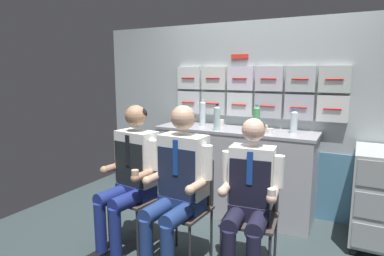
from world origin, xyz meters
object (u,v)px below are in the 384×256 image
object	(u,v)px
service_trolley	(377,195)
coffee_cup_white	(265,128)
water_bottle_clear	(203,113)
crew_member_left	(131,171)
crew_member_center	(178,179)
folding_chair_center	(188,197)
folding_chair_left	(144,186)
crew_member_right	(249,194)
folding_chair_right	(253,204)
snack_banana	(184,124)

from	to	relation	value
service_trolley	coffee_cup_white	size ratio (longest dim) A/B	12.83
service_trolley	water_bottle_clear	world-z (taller)	water_bottle_clear
service_trolley	crew_member_left	size ratio (longest dim) A/B	0.69
service_trolley	crew_member_center	xyz separation A→B (m)	(-1.44, -1.11, 0.26)
folding_chair_center	folding_chair_left	bearing A→B (deg)	173.77
water_bottle_clear	folding_chair_center	bearing A→B (deg)	-70.36
crew_member_center	folding_chair_center	bearing A→B (deg)	86.50
folding_chair_center	water_bottle_clear	xyz separation A→B (m)	(-0.39, 1.08, 0.58)
crew_member_right	coffee_cup_white	size ratio (longest dim) A/B	17.75
folding_chair_center	water_bottle_clear	world-z (taller)	water_bottle_clear
service_trolley	crew_member_left	world-z (taller)	crew_member_left
crew_member_center	crew_member_right	size ratio (longest dim) A/B	1.07
service_trolley	folding_chair_right	bearing A→B (deg)	-136.45
crew_member_right	snack_banana	bearing A→B (deg)	137.26
folding_chair_left	water_bottle_clear	world-z (taller)	water_bottle_clear
crew_member_center	crew_member_right	bearing A→B (deg)	9.71
crew_member_right	water_bottle_clear	distance (m)	1.54
service_trolley	folding_chair_center	world-z (taller)	service_trolley
folding_chair_left	crew_member_right	xyz separation A→B (m)	(1.05, -0.12, 0.15)
crew_member_center	crew_member_right	world-z (taller)	crew_member_center
folding_chair_left	folding_chair_right	size ratio (longest dim) A/B	1.00
service_trolley	folding_chair_left	bearing A→B (deg)	-154.96
folding_chair_left	service_trolley	bearing A→B (deg)	25.04
service_trolley	crew_member_right	size ratio (longest dim) A/B	0.72
coffee_cup_white	crew_member_right	bearing A→B (deg)	-80.63
crew_member_left	coffee_cup_white	xyz separation A→B (m)	(0.89, 1.12, 0.28)
service_trolley	crew_member_center	size ratio (longest dim) A/B	0.68
folding_chair_left	coffee_cup_white	distance (m)	1.38
crew_member_center	folding_chair_left	bearing A→B (deg)	156.60
coffee_cup_white	folding_chair_right	bearing A→B (deg)	-80.11
service_trolley	snack_banana	bearing A→B (deg)	179.44
folding_chair_center	water_bottle_clear	bearing A→B (deg)	109.64
folding_chair_left	crew_member_center	size ratio (longest dim) A/B	0.65
crew_member_left	folding_chair_right	distance (m)	1.09
folding_chair_center	snack_banana	size ratio (longest dim) A/B	5.03
crew_member_left	crew_member_center	size ratio (longest dim) A/B	0.98
snack_banana	folding_chair_left	bearing A→B (deg)	-85.42
crew_member_right	snack_banana	distance (m)	1.56
crew_member_left	crew_member_right	size ratio (longest dim) A/B	1.04
crew_member_center	crew_member_right	distance (m)	0.57
water_bottle_clear	coffee_cup_white	distance (m)	0.77
folding_chair_right	water_bottle_clear	size ratio (longest dim) A/B	2.81
folding_chair_center	snack_banana	distance (m)	1.22
coffee_cup_white	snack_banana	distance (m)	0.95
folding_chair_center	water_bottle_clear	distance (m)	1.28
folding_chair_center	folding_chair_right	xyz separation A→B (m)	(0.53, 0.10, 0.00)
folding_chair_left	folding_chair_right	bearing A→B (deg)	2.61
folding_chair_left	crew_member_left	size ratio (longest dim) A/B	0.67
folding_chair_left	crew_member_left	world-z (taller)	crew_member_left
folding_chair_center	crew_member_center	size ratio (longest dim) A/B	0.65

